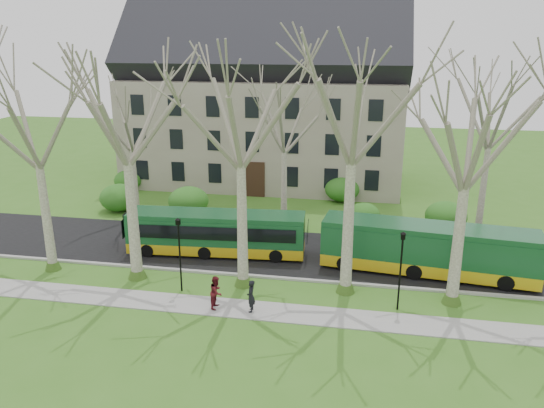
{
  "coord_description": "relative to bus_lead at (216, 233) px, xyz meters",
  "views": [
    {
      "loc": [
        3.95,
        -26.91,
        13.84
      ],
      "look_at": [
        -1.5,
        3.0,
        4.2
      ],
      "focal_mm": 35.0,
      "sensor_mm": 36.0,
      "label": 1
    }
  ],
  "objects": [
    {
      "name": "ground",
      "position": [
        5.51,
        -4.58,
        -1.51
      ],
      "size": [
        120.0,
        120.0,
        0.0
      ],
      "primitive_type": "plane",
      "color": "#3A6E1F",
      "rests_on": "ground"
    },
    {
      "name": "hedges",
      "position": [
        0.85,
        9.42,
        -0.51
      ],
      "size": [
        30.6,
        8.6,
        2.0
      ],
      "color": "#2F611B",
      "rests_on": "ground"
    },
    {
      "name": "pedestrian_b",
      "position": [
        2.04,
        -7.17,
        -0.56
      ],
      "size": [
        0.74,
        0.91,
        1.78
      ],
      "primitive_type": "imported",
      "rotation": [
        0.0,
        0.0,
        1.5
      ],
      "color": "#56131B",
      "rests_on": "sidewalk"
    },
    {
      "name": "sidewalk",
      "position": [
        5.51,
        -7.08,
        -1.48
      ],
      "size": [
        70.0,
        2.0,
        0.06
      ],
      "primitive_type": "cube",
      "color": "gray",
      "rests_on": "ground"
    },
    {
      "name": "bus_lead",
      "position": [
        0.0,
        0.0,
        0.0
      ],
      "size": [
        11.72,
        3.25,
        2.89
      ],
      "primitive_type": null,
      "rotation": [
        0.0,
        0.0,
        0.07
      ],
      "color": "#164D27",
      "rests_on": "road"
    },
    {
      "name": "pedestrian_a",
      "position": [
        3.93,
        -7.27,
        -0.57
      ],
      "size": [
        0.47,
        0.67,
        1.75
      ],
      "primitive_type": "imported",
      "rotation": [
        0.0,
        0.0,
        -1.49
      ],
      "color": "black",
      "rests_on": "sidewalk"
    },
    {
      "name": "road",
      "position": [
        5.51,
        0.92,
        -1.48
      ],
      "size": [
        80.0,
        8.0,
        0.06
      ],
      "primitive_type": "cube",
      "color": "black",
      "rests_on": "ground"
    },
    {
      "name": "tree_row_verge",
      "position": [
        5.51,
        -4.28,
        5.49
      ],
      "size": [
        49.0,
        7.0,
        14.0
      ],
      "color": "gray",
      "rests_on": "ground"
    },
    {
      "name": "lamp_row",
      "position": [
        5.51,
        -5.58,
        1.07
      ],
      "size": [
        36.22,
        0.22,
        4.3
      ],
      "color": "black",
      "rests_on": "ground"
    },
    {
      "name": "tree_row_far",
      "position": [
        4.18,
        6.42,
        4.49
      ],
      "size": [
        33.0,
        7.0,
        12.0
      ],
      "color": "gray",
      "rests_on": "ground"
    },
    {
      "name": "building",
      "position": [
        -0.49,
        19.42,
        6.56
      ],
      "size": [
        26.5,
        12.2,
        16.0
      ],
      "color": "gray",
      "rests_on": "ground"
    },
    {
      "name": "curb",
      "position": [
        5.51,
        -3.08,
        -1.44
      ],
      "size": [
        80.0,
        0.25,
        0.14
      ],
      "primitive_type": "cube",
      "color": "#A5A39E",
      "rests_on": "ground"
    },
    {
      "name": "bus_follow",
      "position": [
        13.37,
        -0.66,
        0.13
      ],
      "size": [
        12.79,
        4.05,
        3.14
      ],
      "primitive_type": null,
      "rotation": [
        0.0,
        0.0,
        -0.12
      ],
      "color": "#164D27",
      "rests_on": "road"
    }
  ]
}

